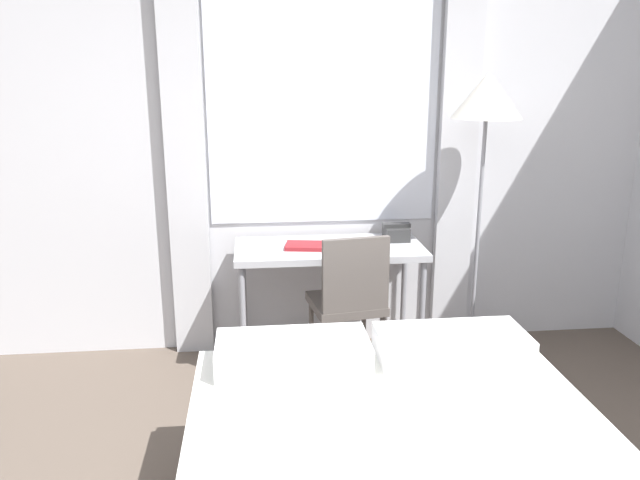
{
  "coord_description": "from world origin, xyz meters",
  "views": [
    {
      "loc": [
        -0.18,
        -1.32,
        1.8
      ],
      "look_at": [
        0.16,
        1.88,
        0.92
      ],
      "focal_mm": 35.0,
      "sensor_mm": 36.0,
      "label": 1
    }
  ],
  "objects_px": {
    "desk": "(329,257)",
    "desk_chair": "(349,297)",
    "standing_lamp": "(486,113)",
    "telephone": "(396,233)",
    "book": "(307,246)"
  },
  "relations": [
    {
      "from": "desk",
      "to": "desk_chair",
      "type": "xyz_separation_m",
      "value": [
        0.09,
        -0.26,
        -0.16
      ]
    },
    {
      "from": "desk",
      "to": "desk_chair",
      "type": "height_order",
      "value": "desk_chair"
    },
    {
      "from": "standing_lamp",
      "to": "telephone",
      "type": "bearing_deg",
      "value": 162.81
    },
    {
      "from": "standing_lamp",
      "to": "book",
      "type": "distance_m",
      "value": 1.3
    },
    {
      "from": "desk",
      "to": "standing_lamp",
      "type": "xyz_separation_m",
      "value": [
        0.91,
        -0.05,
        0.86
      ]
    },
    {
      "from": "desk",
      "to": "telephone",
      "type": "xyz_separation_m",
      "value": [
        0.43,
        0.1,
        0.12
      ]
    },
    {
      "from": "desk",
      "to": "desk_chair",
      "type": "relative_size",
      "value": 1.24
    },
    {
      "from": "desk_chair",
      "to": "book",
      "type": "distance_m",
      "value": 0.41
    },
    {
      "from": "telephone",
      "to": "book",
      "type": "bearing_deg",
      "value": -167.99
    },
    {
      "from": "desk",
      "to": "standing_lamp",
      "type": "relative_size",
      "value": 0.63
    },
    {
      "from": "telephone",
      "to": "book",
      "type": "height_order",
      "value": "telephone"
    },
    {
      "from": "desk_chair",
      "to": "standing_lamp",
      "type": "xyz_separation_m",
      "value": [
        0.82,
        0.21,
        1.02
      ]
    },
    {
      "from": "desk",
      "to": "standing_lamp",
      "type": "distance_m",
      "value": 1.25
    },
    {
      "from": "desk_chair",
      "to": "telephone",
      "type": "height_order",
      "value": "desk_chair"
    },
    {
      "from": "desk",
      "to": "telephone",
      "type": "bearing_deg",
      "value": 12.43
    }
  ]
}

